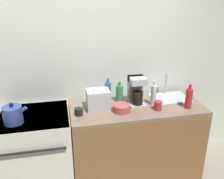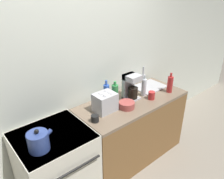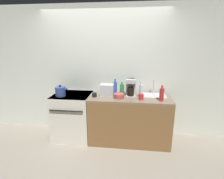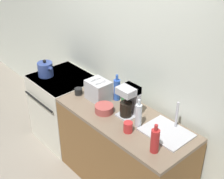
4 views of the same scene
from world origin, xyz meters
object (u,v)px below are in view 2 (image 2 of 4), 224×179
cup_red (152,95)px  kettle (38,141)px  coffee_maker (131,86)px  bottle_clear (144,87)px  bottle_blue (106,93)px  bottle_green (115,92)px  toaster (105,102)px  cup_black (95,118)px  bowl (127,105)px  stove (57,168)px  bottle_red (170,84)px

cup_red → kettle: bearing=179.0°
coffee_maker → kettle: bearing=-172.7°
bottle_clear → bottle_blue: bearing=160.5°
bottle_blue → bottle_green: bottle_blue is taller
bottle_green → bottle_clear: bearing=-25.4°
toaster → cup_black: size_ratio=2.86×
bottle_green → bowl: size_ratio=1.29×
cup_black → bowl: size_ratio=0.45×
stove → bottle_clear: 1.43m
bottle_blue → bowl: (0.10, -0.26, -0.08)m
bottle_clear → toaster: bearing=177.4°
coffee_maker → bottle_red: (0.53, -0.22, -0.05)m
cup_red → bottle_red: bearing=-3.9°
stove → cup_red: size_ratio=8.77×
bottle_blue → bottle_green: bearing=-2.0°
bowl → cup_black: bearing=178.3°
cup_black → kettle: bearing=-177.1°
kettle → bottle_clear: size_ratio=0.81×
bottle_clear → cup_red: size_ratio=2.84×
bottle_blue → bowl: bottle_blue is taller
kettle → cup_black: kettle is taller
bottle_clear → bottle_red: bearing=-24.6°
coffee_maker → cup_black: bearing=-168.5°
bottle_green → cup_black: bearing=-153.8°
coffee_maker → cup_red: bearing=-46.2°
toaster → bowl: 0.27m
cup_red → bowl: cup_red is taller
bottle_clear → cup_red: (0.00, -0.14, -0.07)m
bottle_clear → bottle_red: 0.38m
bottle_blue → cup_black: bottle_blue is taller
toaster → cup_black: 0.26m
stove → bottle_green: 1.12m
bottle_blue → cup_red: size_ratio=2.88×
bottle_clear → bottle_green: (-0.36, 0.17, -0.02)m
bottle_clear → kettle: bearing=-175.9°
bottle_clear → coffee_maker: bearing=162.0°
bottle_blue → cup_black: bearing=-145.4°
bottle_clear → bottle_green: bearing=154.6°
bottle_clear → bowl: bearing=-167.2°
stove → bottle_blue: (0.83, 0.16, 0.56)m
bottle_clear → cup_black: bottle_clear is taller
coffee_maker → bottle_clear: bearing=-18.0°
kettle → toaster: bearing=9.0°
coffee_maker → cup_red: size_ratio=3.21×
kettle → toaster: 0.87m
kettle → bottle_blue: (1.00, 0.28, 0.03)m
bottle_blue → kettle: bearing=-164.3°
stove → cup_red: (1.32, -0.15, 0.49)m
kettle → bottle_red: bearing=-1.6°
bottle_red → cup_black: bearing=176.0°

